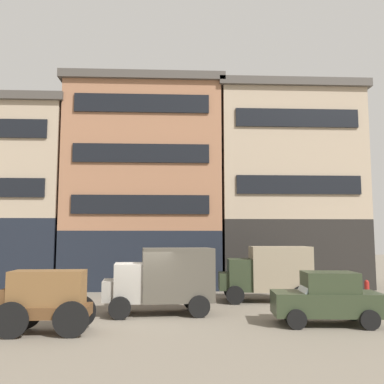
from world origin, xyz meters
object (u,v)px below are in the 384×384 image
fire_hydrant_curbside (367,288)px  delivery_truck_far (163,278)px  sedan_dark (327,298)px  delivery_truck_near (268,271)px  cargo_wagon (46,297)px

fire_hydrant_curbside → delivery_truck_far: bearing=-155.7°
sedan_dark → delivery_truck_far: bearing=158.0°
delivery_truck_near → sedan_dark: delivery_truck_near is taller
delivery_truck_near → fire_hydrant_curbside: delivery_truck_near is taller
sedan_dark → fire_hydrant_curbside: size_ratio=4.61×
delivery_truck_far → sedan_dark: (5.83, -2.35, -0.51)m
cargo_wagon → fire_hydrant_curbside: size_ratio=3.54×
delivery_truck_far → fire_hydrant_curbside: bearing=24.3°
cargo_wagon → delivery_truck_near: (8.66, 6.42, 0.28)m
delivery_truck_far → sedan_dark: bearing=-22.0°
delivery_truck_far → sedan_dark: size_ratio=1.17×
cargo_wagon → delivery_truck_far: 4.93m
cargo_wagon → delivery_truck_far: bearing=41.8°
sedan_dark → fire_hydrant_curbside: sedan_dark is taller
cargo_wagon → sedan_dark: (9.50, 0.93, -0.23)m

